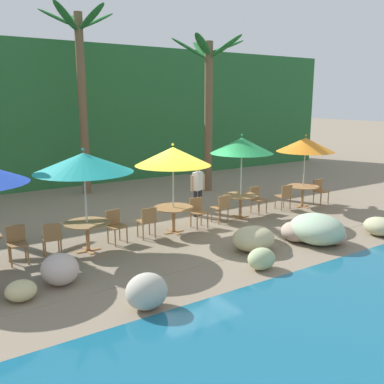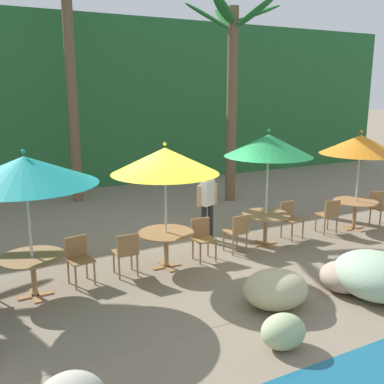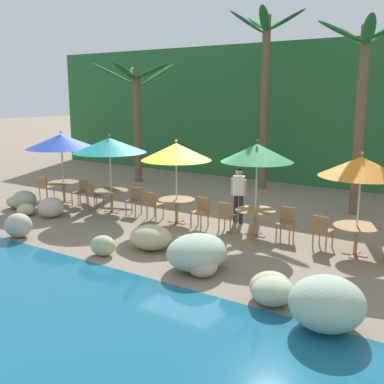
{
  "view_description": "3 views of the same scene",
  "coord_description": "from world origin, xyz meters",
  "px_view_note": "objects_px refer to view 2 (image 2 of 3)",
  "views": [
    {
      "loc": [
        -6.45,
        -10.08,
        3.69
      ],
      "look_at": [
        0.46,
        0.38,
        0.96
      ],
      "focal_mm": 40.07,
      "sensor_mm": 36.0,
      "label": 1
    },
    {
      "loc": [
        -3.96,
        -7.84,
        3.51
      ],
      "look_at": [
        0.3,
        0.29,
        1.38
      ],
      "focal_mm": 41.85,
      "sensor_mm": 36.0,
      "label": 2
    },
    {
      "loc": [
        7.61,
        -11.26,
        3.82
      ],
      "look_at": [
        -0.08,
        0.06,
        0.97
      ],
      "focal_mm": 44.08,
      "sensor_mm": 36.0,
      "label": 3
    }
  ],
  "objects_px": {
    "umbrella_green": "(269,145)",
    "dining_table_orange": "(355,206)",
    "umbrella_teal": "(25,171)",
    "chair_teal_seaward": "(79,256)",
    "palm_tree_third": "(232,75)",
    "umbrella_orange": "(361,145)",
    "chair_orange_inland": "(329,214)",
    "dining_table_green": "(266,219)",
    "dining_table_teal": "(33,263)",
    "waiter_in_white": "(207,200)",
    "chair_orange_seaward": "(379,206)",
    "dining_table_yellow": "(166,238)",
    "chair_yellow_seaward": "(202,236)",
    "palm_tree_second": "(69,56)",
    "chair_yellow_inland": "(126,251)",
    "chair_green_seaward": "(290,217)",
    "umbrella_yellow": "(165,161)",
    "chair_green_inland": "(238,230)"
  },
  "relations": [
    {
      "from": "umbrella_green",
      "to": "dining_table_orange",
      "type": "bearing_deg",
      "value": -1.83
    },
    {
      "from": "umbrella_teal",
      "to": "chair_teal_seaward",
      "type": "xyz_separation_m",
      "value": [
        0.83,
        0.22,
        -1.7
      ]
    },
    {
      "from": "palm_tree_third",
      "to": "umbrella_orange",
      "type": "bearing_deg",
      "value": -73.84
    },
    {
      "from": "chair_teal_seaward",
      "to": "dining_table_orange",
      "type": "xyz_separation_m",
      "value": [
        7.0,
        -0.02,
        0.1
      ]
    },
    {
      "from": "chair_orange_inland",
      "to": "palm_tree_third",
      "type": "distance_m",
      "value": 5.27
    },
    {
      "from": "dining_table_green",
      "to": "dining_table_teal",
      "type": "bearing_deg",
      "value": -176.82
    },
    {
      "from": "umbrella_green",
      "to": "dining_table_green",
      "type": "distance_m",
      "value": 1.68
    },
    {
      "from": "dining_table_teal",
      "to": "waiter_in_white",
      "type": "bearing_deg",
      "value": 16.15
    },
    {
      "from": "chair_teal_seaward",
      "to": "chair_orange_seaward",
      "type": "relative_size",
      "value": 1.0
    },
    {
      "from": "chair_orange_seaward",
      "to": "dining_table_yellow",
      "type": "bearing_deg",
      "value": -179.54
    },
    {
      "from": "chair_yellow_seaward",
      "to": "palm_tree_second",
      "type": "height_order",
      "value": "palm_tree_second"
    },
    {
      "from": "chair_yellow_inland",
      "to": "chair_teal_seaward",
      "type": "bearing_deg",
      "value": 170.27
    },
    {
      "from": "umbrella_green",
      "to": "chair_yellow_seaward",
      "type": "bearing_deg",
      "value": -176.72
    },
    {
      "from": "dining_table_orange",
      "to": "chair_orange_inland",
      "type": "xyz_separation_m",
      "value": [
        -0.85,
        0.02,
        -0.1
      ]
    },
    {
      "from": "dining_table_orange",
      "to": "chair_orange_seaward",
      "type": "bearing_deg",
      "value": -0.95
    },
    {
      "from": "dining_table_green",
      "to": "umbrella_orange",
      "type": "xyz_separation_m",
      "value": [
        2.73,
        -0.09,
        1.55
      ]
    },
    {
      "from": "chair_green_seaward",
      "to": "palm_tree_second",
      "type": "relative_size",
      "value": 0.12
    },
    {
      "from": "chair_orange_inland",
      "to": "palm_tree_third",
      "type": "height_order",
      "value": "palm_tree_third"
    },
    {
      "from": "chair_yellow_inland",
      "to": "palm_tree_third",
      "type": "bearing_deg",
      "value": 40.03
    },
    {
      "from": "umbrella_green",
      "to": "umbrella_teal",
      "type": "bearing_deg",
      "value": -176.82
    },
    {
      "from": "chair_orange_seaward",
      "to": "umbrella_green",
      "type": "bearing_deg",
      "value": 178.38
    },
    {
      "from": "dining_table_teal",
      "to": "umbrella_yellow",
      "type": "bearing_deg",
      "value": 2.97
    },
    {
      "from": "chair_green_seaward",
      "to": "waiter_in_white",
      "type": "height_order",
      "value": "waiter_in_white"
    },
    {
      "from": "chair_orange_seaward",
      "to": "chair_orange_inland",
      "type": "bearing_deg",
      "value": 178.75
    },
    {
      "from": "chair_yellow_inland",
      "to": "chair_orange_seaward",
      "type": "bearing_deg",
      "value": 0.94
    },
    {
      "from": "waiter_in_white",
      "to": "umbrella_green",
      "type": "bearing_deg",
      "value": -41.41
    },
    {
      "from": "chair_orange_inland",
      "to": "palm_tree_second",
      "type": "relative_size",
      "value": 0.12
    },
    {
      "from": "dining_table_green",
      "to": "dining_table_orange",
      "type": "distance_m",
      "value": 2.73
    },
    {
      "from": "chair_orange_inland",
      "to": "waiter_in_white",
      "type": "bearing_deg",
      "value": 161.61
    },
    {
      "from": "chair_yellow_inland",
      "to": "chair_orange_seaward",
      "type": "distance_m",
      "value": 6.99
    },
    {
      "from": "chair_teal_seaward",
      "to": "waiter_in_white",
      "type": "relative_size",
      "value": 0.51
    },
    {
      "from": "umbrella_green",
      "to": "dining_table_green",
      "type": "xyz_separation_m",
      "value": [
        0.0,
        -0.0,
        -1.68
      ]
    },
    {
      "from": "chair_yellow_inland",
      "to": "dining_table_teal",
      "type": "bearing_deg",
      "value": -177.74
    },
    {
      "from": "dining_table_yellow",
      "to": "umbrella_green",
      "type": "xyz_separation_m",
      "value": [
        2.55,
        0.15,
        1.68
      ]
    },
    {
      "from": "chair_orange_inland",
      "to": "umbrella_yellow",
      "type": "bearing_deg",
      "value": -178.88
    },
    {
      "from": "chair_green_seaward",
      "to": "chair_orange_inland",
      "type": "relative_size",
      "value": 1.0
    },
    {
      "from": "umbrella_green",
      "to": "palm_tree_third",
      "type": "bearing_deg",
      "value": 68.46
    },
    {
      "from": "dining_table_teal",
      "to": "dining_table_yellow",
      "type": "xyz_separation_m",
      "value": [
        2.55,
        0.13,
        0.0
      ]
    },
    {
      "from": "chair_yellow_seaward",
      "to": "palm_tree_second",
      "type": "relative_size",
      "value": 0.12
    },
    {
      "from": "dining_table_teal",
      "to": "chair_yellow_seaward",
      "type": "height_order",
      "value": "chair_yellow_seaward"
    },
    {
      "from": "chair_yellow_seaward",
      "to": "chair_green_inland",
      "type": "height_order",
      "value": "same"
    },
    {
      "from": "chair_orange_seaward",
      "to": "waiter_in_white",
      "type": "bearing_deg",
      "value": 167.75
    },
    {
      "from": "dining_table_green",
      "to": "chair_green_inland",
      "type": "relative_size",
      "value": 1.26
    },
    {
      "from": "chair_orange_seaward",
      "to": "palm_tree_second",
      "type": "xyz_separation_m",
      "value": [
        -6.38,
        6.27,
        3.93
      ]
    },
    {
      "from": "chair_yellow_seaward",
      "to": "umbrella_green",
      "type": "relative_size",
      "value": 0.33
    },
    {
      "from": "dining_table_yellow",
      "to": "palm_tree_second",
      "type": "relative_size",
      "value": 0.16
    },
    {
      "from": "umbrella_green",
      "to": "chair_green_seaward",
      "type": "relative_size",
      "value": 3.04
    },
    {
      "from": "chair_yellow_inland",
      "to": "umbrella_orange",
      "type": "xyz_separation_m",
      "value": [
        6.14,
        0.13,
        1.65
      ]
    },
    {
      "from": "chair_yellow_seaward",
      "to": "chair_yellow_inland",
      "type": "relative_size",
      "value": 1.0
    },
    {
      "from": "umbrella_teal",
      "to": "dining_table_orange",
      "type": "bearing_deg",
      "value": 1.43
    }
  ]
}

